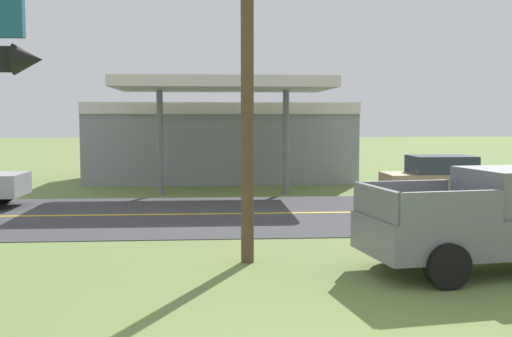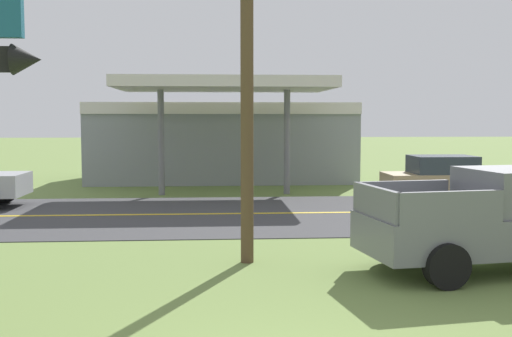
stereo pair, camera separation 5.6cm
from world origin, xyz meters
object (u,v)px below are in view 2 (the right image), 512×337
object	(u,v)px
gas_station	(222,139)
pickup_grey_parked_on_lawn	(500,221)
car_tan_far_lane	(445,179)
utility_pole	(247,49)

from	to	relation	value
gas_station	pickup_grey_parked_on_lawn	bearing A→B (deg)	-74.48
pickup_grey_parked_on_lawn	car_tan_far_lane	size ratio (longest dim) A/B	1.30
utility_pole	pickup_grey_parked_on_lawn	world-z (taller)	utility_pole
utility_pole	car_tan_far_lane	xyz separation A→B (m)	(7.29, 8.40, -3.46)
car_tan_far_lane	pickup_grey_parked_on_lawn	bearing A→B (deg)	-104.80
gas_station	car_tan_far_lane	distance (m)	11.53
gas_station	car_tan_far_lane	xyz separation A→B (m)	(7.51, -8.67, -1.11)
gas_station	pickup_grey_parked_on_lawn	xyz separation A→B (m)	(5.02, -18.09, -0.98)
utility_pole	gas_station	distance (m)	17.23
pickup_grey_parked_on_lawn	gas_station	bearing A→B (deg)	105.52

